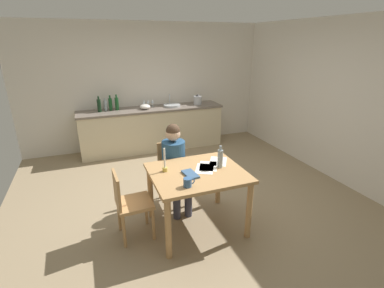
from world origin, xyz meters
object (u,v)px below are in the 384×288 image
object	(u,v)px
dining_table	(197,180)
stovetop_kettle	(198,100)
mixing_bowl	(145,107)
bottle_sauce	(117,104)
coffee_mug	(188,182)
person_seated	(175,162)
sink_unit	(172,105)
chair_side_empty	(129,202)
bottle_vinegar	(105,106)
bottle_oil	(99,105)
bottle_wine_red	(110,104)
wine_glass_by_kettle	(148,102)
wine_bottle_on_table	(220,158)
wine_glass_back_left	(144,102)
book_magazine	(190,174)
candlestick	(165,165)
wine_glass_near_sink	(152,101)
chair_at_table	(172,170)

from	to	relation	value
dining_table	stovetop_kettle	world-z (taller)	stovetop_kettle
mixing_bowl	bottle_sauce	bearing A→B (deg)	166.94
dining_table	coffee_mug	world-z (taller)	coffee_mug
mixing_bowl	person_seated	bearing A→B (deg)	-92.16
sink_unit	chair_side_empty	bearing A→B (deg)	-116.34
chair_side_empty	bottle_vinegar	size ratio (longest dim) A/B	3.39
bottle_vinegar	bottle_oil	bearing A→B (deg)	-158.11
coffee_mug	bottle_wine_red	bearing A→B (deg)	97.73
bottle_vinegar	wine_glass_by_kettle	xyz separation A→B (m)	(0.88, 0.07, 0.00)
person_seated	wine_bottle_on_table	world-z (taller)	person_seated
sink_unit	wine_glass_back_left	size ratio (longest dim) A/B	2.34
bottle_vinegar	wine_glass_back_left	distance (m)	0.79
wine_bottle_on_table	bottle_vinegar	xyz separation A→B (m)	(-1.08, 2.98, 0.12)
sink_unit	bottle_vinegar	bearing A→B (deg)	176.87
stovetop_kettle	sink_unit	bearing A→B (deg)	179.60
dining_table	bottle_sauce	size ratio (longest dim) A/B	3.54
book_magazine	candlestick	bearing A→B (deg)	134.41
bottle_vinegar	wine_glass_by_kettle	size ratio (longest dim) A/B	1.63
stovetop_kettle	wine_glass_near_sink	xyz separation A→B (m)	(-0.98, 0.15, 0.01)
bottle_sauce	dining_table	bearing A→B (deg)	-79.43
coffee_mug	wine_glass_back_left	bearing A→B (deg)	85.90
wine_glass_near_sink	wine_glass_back_left	xyz separation A→B (m)	(-0.18, 0.00, 0.00)
bottle_wine_red	book_magazine	bearing A→B (deg)	-79.50
book_magazine	bottle_oil	bearing A→B (deg)	98.55
bottle_vinegar	mixing_bowl	size ratio (longest dim) A/B	1.16
chair_at_table	book_magazine	size ratio (longest dim) A/B	3.61
bottle_vinegar	dining_table	bearing A→B (deg)	-75.37
book_magazine	wine_bottle_on_table	size ratio (longest dim) A/B	0.86
bottle_sauce	wine_glass_back_left	world-z (taller)	bottle_sauce
wine_glass_near_sink	book_magazine	bearing A→B (deg)	-95.60
candlestick	bottle_vinegar	xyz separation A→B (m)	(-0.42, 2.85, 0.15)
book_magazine	wine_glass_near_sink	bearing A→B (deg)	78.21
person_seated	mixing_bowl	bearing A→B (deg)	87.84
chair_at_table	stovetop_kettle	xyz separation A→B (m)	(1.27, 2.19, 0.51)
dining_table	stovetop_kettle	bearing A→B (deg)	68.04
person_seated	bottle_oil	xyz separation A→B (m)	(-0.80, 2.37, 0.35)
coffee_mug	wine_bottle_on_table	distance (m)	0.62
bottle_vinegar	stovetop_kettle	size ratio (longest dim) A/B	1.14
wine_glass_by_kettle	dining_table	bearing A→B (deg)	-91.87
chair_side_empty	candlestick	bearing A→B (deg)	5.07
bottle_oil	stovetop_kettle	bearing A→B (deg)	-0.82
mixing_bowl	chair_side_empty	bearing A→B (deg)	-106.20
person_seated	bottle_oil	distance (m)	2.53
dining_table	wine_bottle_on_table	xyz separation A→B (m)	(0.30, 0.01, 0.24)
mixing_bowl	wine_glass_back_left	size ratio (longest dim) A/B	1.41
sink_unit	bottle_vinegar	size ratio (longest dim) A/B	1.43
bottle_sauce	mixing_bowl	world-z (taller)	bottle_sauce
bottle_oil	dining_table	bearing A→B (deg)	-72.94
chair_at_table	bottle_sauce	size ratio (longest dim) A/B	2.81
bottle_oil	wine_glass_back_left	world-z (taller)	bottle_oil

